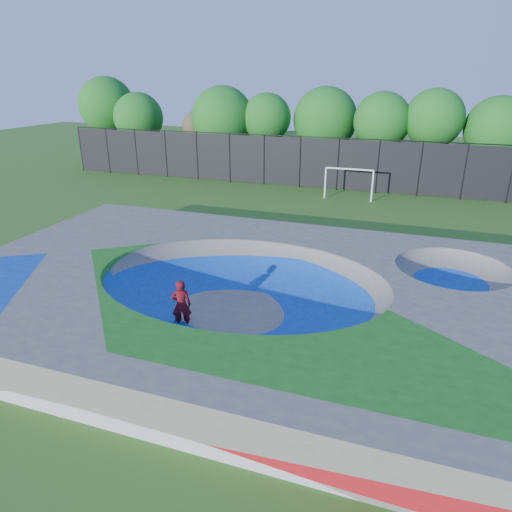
{
  "coord_description": "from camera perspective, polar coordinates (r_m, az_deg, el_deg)",
  "views": [
    {
      "loc": [
        5.57,
        -14.4,
        8.42
      ],
      "look_at": [
        -0.46,
        3.0,
        1.1
      ],
      "focal_mm": 32.0,
      "sensor_mm": 36.0,
      "label": 1
    }
  ],
  "objects": [
    {
      "name": "treeline",
      "position": [
        40.85,
        11.26,
        16.38
      ],
      "size": [
        54.57,
        7.91,
        8.38
      ],
      "color": "#453422",
      "rests_on": "ground"
    },
    {
      "name": "skate_deck",
      "position": [
        17.24,
        -1.83,
        -4.75
      ],
      "size": [
        22.0,
        14.0,
        1.5
      ],
      "primitive_type": "cube",
      "color": "gray",
      "rests_on": "ground"
    },
    {
      "name": "soccer_goal",
      "position": [
        33.59,
        11.54,
        9.52
      ],
      "size": [
        3.47,
        0.12,
        2.3
      ],
      "color": "white",
      "rests_on": "ground"
    },
    {
      "name": "fence",
      "position": [
        36.39,
        10.22,
        11.33
      ],
      "size": [
        48.09,
        0.09,
        4.04
      ],
      "color": "black",
      "rests_on": "ground"
    },
    {
      "name": "skateboard",
      "position": [
        16.67,
        -9.13,
        -8.87
      ],
      "size": [
        0.81,
        0.43,
        0.05
      ],
      "primitive_type": "cube",
      "rotation": [
        0.0,
        0.0,
        0.29
      ],
      "color": "black",
      "rests_on": "ground"
    },
    {
      "name": "skater",
      "position": [
        16.22,
        -9.32,
        -6.07
      ],
      "size": [
        0.82,
        0.71,
        1.89
      ],
      "primitive_type": "imported",
      "rotation": [
        0.0,
        0.0,
        3.59
      ],
      "color": "#AF0E15",
      "rests_on": "ground"
    },
    {
      "name": "ground",
      "position": [
        17.59,
        -1.8,
        -6.94
      ],
      "size": [
        120.0,
        120.0,
        0.0
      ],
      "primitive_type": "plane",
      "color": "#305E1A",
      "rests_on": "ground"
    }
  ]
}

